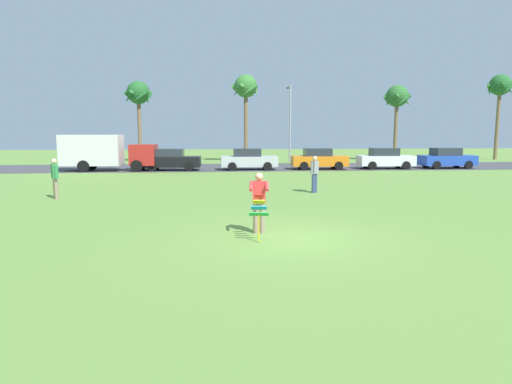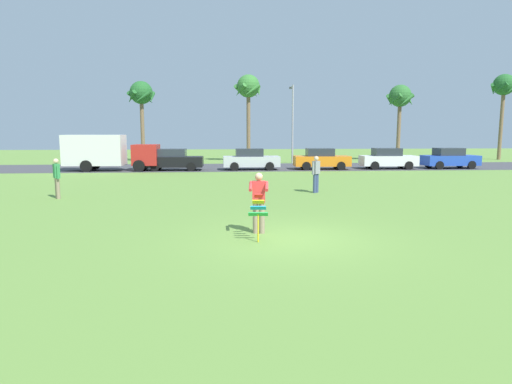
{
  "view_description": "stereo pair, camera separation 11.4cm",
  "coord_description": "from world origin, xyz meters",
  "px_view_note": "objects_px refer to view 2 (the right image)",
  "views": [
    {
      "loc": [
        -1.95,
        -11.55,
        2.89
      ],
      "look_at": [
        -0.8,
        1.72,
        1.05
      ],
      "focal_mm": 31.03,
      "sensor_mm": 36.0,
      "label": 1
    },
    {
      "loc": [
        -1.84,
        -11.56,
        2.89
      ],
      "look_at": [
        -0.8,
        1.72,
        1.05
      ],
      "focal_mm": 31.03,
      "sensor_mm": 36.0,
      "label": 2
    }
  ],
  "objects_px": {
    "person_kite_flyer": "(259,200)",
    "palm_tree_right_near": "(248,90)",
    "palm_tree_centre_far": "(400,99)",
    "streetlight_pole": "(292,119)",
    "parked_car_orange": "(321,159)",
    "person_walker_far": "(316,173)",
    "person_walker_near": "(57,177)",
    "parked_car_blue": "(450,159)",
    "palm_tree_far_left": "(504,88)",
    "kite_held": "(258,210)",
    "parked_car_white": "(388,159)",
    "parked_car_silver": "(251,160)",
    "parked_truck_red_cab": "(106,152)",
    "palm_tree_left_near": "(141,96)",
    "parked_car_black": "(174,160)"
  },
  "relations": [
    {
      "from": "person_kite_flyer",
      "to": "palm_tree_right_near",
      "type": "distance_m",
      "value": 30.0
    },
    {
      "from": "palm_tree_centre_far",
      "to": "streetlight_pole",
      "type": "distance_m",
      "value": 11.07
    },
    {
      "from": "parked_car_orange",
      "to": "person_walker_far",
      "type": "height_order",
      "value": "person_walker_far"
    },
    {
      "from": "person_kite_flyer",
      "to": "person_walker_near",
      "type": "bearing_deg",
      "value": 138.27
    },
    {
      "from": "parked_car_blue",
      "to": "person_walker_far",
      "type": "distance_m",
      "value": 18.4
    },
    {
      "from": "streetlight_pole",
      "to": "person_walker_far",
      "type": "bearing_deg",
      "value": -95.88
    },
    {
      "from": "palm_tree_right_near",
      "to": "palm_tree_far_left",
      "type": "bearing_deg",
      "value": 3.47
    },
    {
      "from": "person_kite_flyer",
      "to": "kite_held",
      "type": "xyz_separation_m",
      "value": [
        -0.09,
        -0.84,
        -0.12
      ]
    },
    {
      "from": "parked_car_white",
      "to": "palm_tree_centre_far",
      "type": "xyz_separation_m",
      "value": [
        4.4,
        8.91,
        5.2
      ]
    },
    {
      "from": "parked_car_silver",
      "to": "palm_tree_far_left",
      "type": "height_order",
      "value": "palm_tree_far_left"
    },
    {
      "from": "parked_car_blue",
      "to": "palm_tree_centre_far",
      "type": "relative_size",
      "value": 0.58
    },
    {
      "from": "parked_car_blue",
      "to": "person_kite_flyer",
      "type": "bearing_deg",
      "value": -128.67
    },
    {
      "from": "palm_tree_far_left",
      "to": "parked_car_white",
      "type": "bearing_deg",
      "value": -147.03
    },
    {
      "from": "parked_car_white",
      "to": "palm_tree_right_near",
      "type": "height_order",
      "value": "palm_tree_right_near"
    },
    {
      "from": "parked_truck_red_cab",
      "to": "streetlight_pole",
      "type": "xyz_separation_m",
      "value": [
        14.85,
        7.04,
        2.59
      ]
    },
    {
      "from": "parked_truck_red_cab",
      "to": "palm_tree_left_near",
      "type": "xyz_separation_m",
      "value": [
        1.08,
        9.21,
        4.71
      ]
    },
    {
      "from": "palm_tree_left_near",
      "to": "person_walker_far",
      "type": "xyz_separation_m",
      "value": [
        11.74,
        -21.93,
        -5.19
      ]
    },
    {
      "from": "palm_tree_centre_far",
      "to": "palm_tree_right_near",
      "type": "bearing_deg",
      "value": -178.51
    },
    {
      "from": "parked_car_silver",
      "to": "palm_tree_centre_far",
      "type": "bearing_deg",
      "value": 30.75
    },
    {
      "from": "person_kite_flyer",
      "to": "palm_tree_left_near",
      "type": "distance_m",
      "value": 31.65
    },
    {
      "from": "parked_car_blue",
      "to": "palm_tree_centre_far",
      "type": "height_order",
      "value": "palm_tree_centre_far"
    },
    {
      "from": "kite_held",
      "to": "person_walker_near",
      "type": "xyz_separation_m",
      "value": [
        -8.0,
        8.05,
        0.1
      ]
    },
    {
      "from": "palm_tree_far_left",
      "to": "person_walker_near",
      "type": "xyz_separation_m",
      "value": [
        -35.41,
        -23.76,
        -6.21
      ]
    },
    {
      "from": "parked_car_silver",
      "to": "palm_tree_left_near",
      "type": "xyz_separation_m",
      "value": [
        -9.52,
        9.21,
        5.35
      ]
    },
    {
      "from": "parked_car_white",
      "to": "parked_truck_red_cab",
      "type": "bearing_deg",
      "value": -180.0
    },
    {
      "from": "palm_tree_left_near",
      "to": "kite_held",
      "type": "bearing_deg",
      "value": -75.04
    },
    {
      "from": "kite_held",
      "to": "parked_car_white",
      "type": "distance_m",
      "value": 24.73
    },
    {
      "from": "parked_car_black",
      "to": "streetlight_pole",
      "type": "height_order",
      "value": "streetlight_pole"
    },
    {
      "from": "streetlight_pole",
      "to": "person_walker_near",
      "type": "relative_size",
      "value": 4.05
    },
    {
      "from": "palm_tree_left_near",
      "to": "palm_tree_centre_far",
      "type": "xyz_separation_m",
      "value": [
        24.51,
        -0.3,
        -0.15
      ]
    },
    {
      "from": "parked_car_silver",
      "to": "parked_car_blue",
      "type": "height_order",
      "value": "same"
    },
    {
      "from": "parked_car_white",
      "to": "person_walker_near",
      "type": "relative_size",
      "value": 2.46
    },
    {
      "from": "parked_car_white",
      "to": "parked_car_blue",
      "type": "height_order",
      "value": "same"
    },
    {
      "from": "palm_tree_far_left",
      "to": "person_walker_far",
      "type": "height_order",
      "value": "palm_tree_far_left"
    },
    {
      "from": "parked_car_white",
      "to": "palm_tree_far_left",
      "type": "bearing_deg",
      "value": 32.97
    },
    {
      "from": "parked_car_orange",
      "to": "person_walker_near",
      "type": "height_order",
      "value": "person_walker_near"
    },
    {
      "from": "palm_tree_left_near",
      "to": "person_kite_flyer",
      "type": "bearing_deg",
      "value": -74.5
    },
    {
      "from": "parked_truck_red_cab",
      "to": "person_walker_far",
      "type": "height_order",
      "value": "parked_truck_red_cab"
    },
    {
      "from": "person_walker_near",
      "to": "parked_car_white",
      "type": "bearing_deg",
      "value": 34.54
    },
    {
      "from": "palm_tree_far_left",
      "to": "person_walker_far",
      "type": "distance_m",
      "value": 33.64
    },
    {
      "from": "person_walker_far",
      "to": "palm_tree_centre_far",
      "type": "bearing_deg",
      "value": 59.45
    },
    {
      "from": "parked_car_black",
      "to": "person_walker_near",
      "type": "bearing_deg",
      "value": -104.54
    },
    {
      "from": "palm_tree_left_near",
      "to": "streetlight_pole",
      "type": "height_order",
      "value": "palm_tree_left_near"
    },
    {
      "from": "parked_car_orange",
      "to": "palm_tree_left_near",
      "type": "distance_m",
      "value": 18.31
    },
    {
      "from": "parked_car_white",
      "to": "parked_car_orange",
      "type": "bearing_deg",
      "value": -180.0
    },
    {
      "from": "parked_car_black",
      "to": "palm_tree_left_near",
      "type": "distance_m",
      "value": 11.31
    },
    {
      "from": "palm_tree_right_near",
      "to": "parked_car_black",
      "type": "bearing_deg",
      "value": -125.44
    },
    {
      "from": "palm_tree_right_near",
      "to": "streetlight_pole",
      "type": "bearing_deg",
      "value": -20.89
    },
    {
      "from": "kite_held",
      "to": "parked_car_silver",
      "type": "bearing_deg",
      "value": 86.68
    },
    {
      "from": "person_kite_flyer",
      "to": "parked_car_orange",
      "type": "distance_m",
      "value": 21.88
    }
  ]
}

